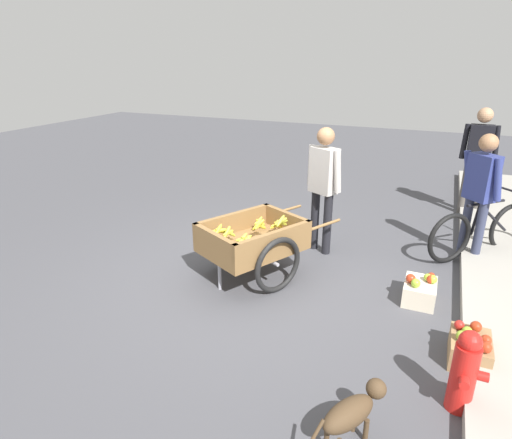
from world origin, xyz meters
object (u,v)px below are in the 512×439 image
object	(u,v)px
dog	(353,411)
mixed_fruit_crate	(470,348)
fruit_cart	(254,242)
apple_crate	(420,290)
cyclist_person	(480,187)
bystander_person	(479,152)
bicycle	(480,231)
fire_hydrant	(464,372)
vendor_person	(323,179)

from	to	relation	value
dog	mixed_fruit_crate	world-z (taller)	dog
fruit_cart	apple_crate	xyz separation A→B (m)	(-0.20, 1.84, -0.31)
cyclist_person	bystander_person	distance (m)	1.82
dog	bicycle	bearing A→B (deg)	165.84
cyclist_person	bicycle	bearing A→B (deg)	134.67
fire_hydrant	bystander_person	size ratio (longest dim) A/B	0.39
bicycle	bystander_person	xyz separation A→B (m)	(-1.72, -0.07, 0.68)
vendor_person	bicycle	size ratio (longest dim) A/B	1.34
vendor_person	cyclist_person	bearing A→B (deg)	106.29
bicycle	mixed_fruit_crate	size ratio (longest dim) A/B	2.78
vendor_person	bicycle	xyz separation A→B (m)	(-0.64, 1.92, -0.63)
mixed_fruit_crate	bystander_person	distance (m)	4.12
mixed_fruit_crate	bystander_person	world-z (taller)	bystander_person
fire_hydrant	dog	bearing A→B (deg)	-47.16
fire_hydrant	mixed_fruit_crate	world-z (taller)	fire_hydrant
bicycle	fire_hydrant	size ratio (longest dim) A/B	1.83
bystander_person	fruit_cart	bearing A→B (deg)	-35.16
vendor_person	fire_hydrant	xyz separation A→B (m)	(2.28, 1.70, -0.65)
cyclist_person	bystander_person	size ratio (longest dim) A/B	0.94
cyclist_person	dog	size ratio (longest dim) A/B	2.67
cyclist_person	mixed_fruit_crate	size ratio (longest dim) A/B	3.64
fire_hydrant	mixed_fruit_crate	bearing A→B (deg)	172.29
fire_hydrant	mixed_fruit_crate	distance (m)	0.66
fruit_cart	fire_hydrant	size ratio (longest dim) A/B	2.71
fruit_cart	apple_crate	distance (m)	1.87
fruit_cart	dog	world-z (taller)	fruit_cart
dog	fruit_cart	bearing A→B (deg)	-140.72
fruit_cart	dog	distance (m)	2.45
fire_hydrant	fruit_cart	bearing A→B (deg)	-119.83
cyclist_person	fruit_cart	bearing A→B (deg)	-56.49
mixed_fruit_crate	apple_crate	bearing A→B (deg)	-151.56
dog	mixed_fruit_crate	bearing A→B (deg)	148.73
bystander_person	dog	bearing A→B (deg)	-8.92
bicycle	dog	distance (m)	3.65
bicycle	bystander_person	world-z (taller)	bystander_person
cyclist_person	apple_crate	bearing A→B (deg)	-20.08
fruit_cart	apple_crate	bearing A→B (deg)	96.13
apple_crate	mixed_fruit_crate	world-z (taller)	apple_crate
cyclist_person	mixed_fruit_crate	world-z (taller)	cyclist_person
dog	apple_crate	world-z (taller)	dog
dog	mixed_fruit_crate	xyz separation A→B (m)	(-1.24, 0.75, -0.14)
dog	fire_hydrant	bearing A→B (deg)	132.84
vendor_person	fire_hydrant	size ratio (longest dim) A/B	2.45
fire_hydrant	apple_crate	size ratio (longest dim) A/B	1.52
fruit_cart	fire_hydrant	world-z (taller)	fruit_cart
apple_crate	mixed_fruit_crate	distance (m)	0.96
bystander_person	vendor_person	bearing A→B (deg)	-38.21
fruit_cart	mixed_fruit_crate	world-z (taller)	fruit_cart
bystander_person	bicycle	bearing A→B (deg)	2.28
fruit_cart	bystander_person	bearing A→B (deg)	144.84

